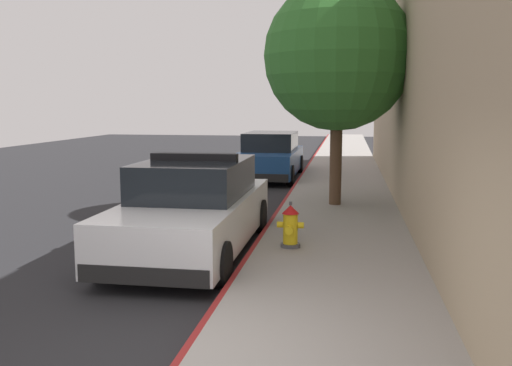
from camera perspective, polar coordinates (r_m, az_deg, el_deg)
ground_plane at (r=16.14m, az=-13.15°, el=-1.42°), size 27.72×60.00×0.20m
sidewalk_pavement at (r=14.90m, az=8.68°, el=-1.36°), size 2.62×60.00×0.17m
curb_painted_edge at (r=14.97m, az=3.51°, el=-1.24°), size 0.08×60.00×0.17m
storefront_building at (r=15.12m, az=24.15°, el=8.93°), size 5.48×22.64×5.81m
police_cruiser at (r=9.49m, az=-6.37°, el=-2.63°), size 1.94×4.84×1.68m
parked_car_silver_ahead at (r=19.02m, az=1.49°, el=2.74°), size 1.94×4.84×1.56m
fire_hydrant at (r=9.15m, az=3.54°, el=-4.44°), size 0.44×0.40×0.76m
street_tree at (r=13.09m, az=8.39°, el=12.70°), size 3.39×3.39×5.11m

